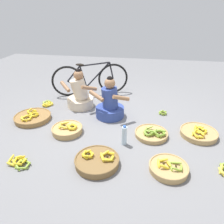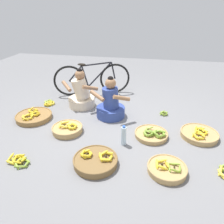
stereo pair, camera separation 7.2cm
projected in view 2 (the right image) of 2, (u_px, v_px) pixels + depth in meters
ground_plane at (114, 125)px, 3.60m from camera, size 10.00×10.00×0.00m
vendor_woman_front at (111, 104)px, 3.76m from camera, size 0.73×0.52×0.77m
vendor_woman_behind at (81, 95)px, 4.14m from camera, size 0.75×0.52×0.78m
bicycle_leaning at (92, 79)px, 4.66m from camera, size 1.61×0.64×0.73m
banana_basket_near_vendor at (199, 134)px, 3.25m from camera, size 0.57×0.57×0.15m
banana_basket_front_center at (67, 129)px, 3.37m from camera, size 0.49×0.49×0.17m
banana_basket_near_bicycle at (152, 134)px, 3.26m from camera, size 0.52×0.52×0.15m
banana_basket_front_right at (167, 169)px, 2.57m from camera, size 0.49×0.49×0.15m
banana_basket_mid_right at (96, 160)px, 2.69m from camera, size 0.58×0.58×0.17m
banana_basket_back_center at (34, 116)px, 3.77m from camera, size 0.64×0.64×0.15m
loose_bananas_mid_left at (164, 113)px, 3.92m from camera, size 0.17×0.18×0.08m
loose_bananas_back_left at (49, 103)px, 4.32m from camera, size 0.27×0.30×0.09m
loose_bananas_back_right at (19, 160)px, 2.73m from camera, size 0.34×0.27×0.09m
water_bottle at (124, 136)px, 3.03m from camera, size 0.08×0.08×0.32m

